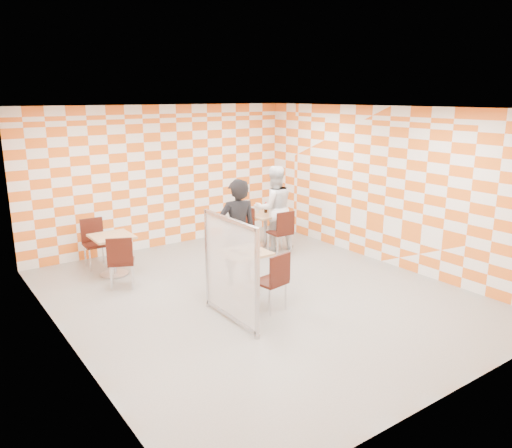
{
  "coord_description": "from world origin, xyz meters",
  "views": [
    {
      "loc": [
        -4.45,
        -6.22,
        3.18
      ],
      "look_at": [
        0.1,
        0.2,
        1.15
      ],
      "focal_mm": 35.0,
      "sensor_mm": 36.0,
      "label": 1
    }
  ],
  "objects_px": {
    "second_table": "(265,225)",
    "man_dark": "(237,232)",
    "chair_second_front": "(282,229)",
    "chair_second_side": "(244,226)",
    "soda_bottle": "(266,208)",
    "empty_table": "(113,248)",
    "chair_empty_far": "(94,239)",
    "partition": "(231,270)",
    "man_white": "(274,208)",
    "sport_bottle": "(258,209)",
    "main_table": "(245,266)",
    "chair_empty_near": "(121,258)",
    "chair_main_front": "(275,277)"
  },
  "relations": [
    {
      "from": "chair_second_side",
      "to": "soda_bottle",
      "type": "bearing_deg",
      "value": -2.5
    },
    {
      "from": "chair_empty_near",
      "to": "chair_empty_far",
      "type": "relative_size",
      "value": 1.0
    },
    {
      "from": "chair_main_front",
      "to": "partition",
      "type": "relative_size",
      "value": 0.6
    },
    {
      "from": "man_dark",
      "to": "sport_bottle",
      "type": "height_order",
      "value": "man_dark"
    },
    {
      "from": "second_table",
      "to": "chair_main_front",
      "type": "distance_m",
      "value": 3.28
    },
    {
      "from": "second_table",
      "to": "man_dark",
      "type": "relative_size",
      "value": 0.41
    },
    {
      "from": "soda_bottle",
      "to": "sport_bottle",
      "type": "bearing_deg",
      "value": 155.77
    },
    {
      "from": "main_table",
      "to": "chair_empty_near",
      "type": "bearing_deg",
      "value": 137.23
    },
    {
      "from": "chair_second_side",
      "to": "partition",
      "type": "relative_size",
      "value": 0.6
    },
    {
      "from": "chair_empty_near",
      "to": "main_table",
      "type": "bearing_deg",
      "value": -42.77
    },
    {
      "from": "second_table",
      "to": "chair_empty_near",
      "type": "distance_m",
      "value": 3.42
    },
    {
      "from": "chair_main_front",
      "to": "sport_bottle",
      "type": "height_order",
      "value": "sport_bottle"
    },
    {
      "from": "empty_table",
      "to": "chair_empty_near",
      "type": "bearing_deg",
      "value": -99.72
    },
    {
      "from": "chair_second_side",
      "to": "chair_empty_far",
      "type": "bearing_deg",
      "value": 163.94
    },
    {
      "from": "chair_second_side",
      "to": "chair_empty_far",
      "type": "relative_size",
      "value": 1.0
    },
    {
      "from": "man_dark",
      "to": "soda_bottle",
      "type": "height_order",
      "value": "man_dark"
    },
    {
      "from": "second_table",
      "to": "soda_bottle",
      "type": "relative_size",
      "value": 3.26
    },
    {
      "from": "chair_main_front",
      "to": "chair_second_front",
      "type": "height_order",
      "value": "same"
    },
    {
      "from": "partition",
      "to": "man_dark",
      "type": "relative_size",
      "value": 0.84
    },
    {
      "from": "chair_main_front",
      "to": "empty_table",
      "type": "bearing_deg",
      "value": 115.72
    },
    {
      "from": "main_table",
      "to": "chair_second_side",
      "type": "distance_m",
      "value": 2.43
    },
    {
      "from": "empty_table",
      "to": "soda_bottle",
      "type": "height_order",
      "value": "soda_bottle"
    },
    {
      "from": "man_dark",
      "to": "soda_bottle",
      "type": "bearing_deg",
      "value": -125.89
    },
    {
      "from": "sport_bottle",
      "to": "soda_bottle",
      "type": "relative_size",
      "value": 0.87
    },
    {
      "from": "chair_second_side",
      "to": "chair_second_front",
      "type": "bearing_deg",
      "value": -55.46
    },
    {
      "from": "chair_second_front",
      "to": "soda_bottle",
      "type": "relative_size",
      "value": 4.02
    },
    {
      "from": "main_table",
      "to": "second_table",
      "type": "distance_m",
      "value": 2.67
    },
    {
      "from": "empty_table",
      "to": "chair_second_front",
      "type": "bearing_deg",
      "value": -14.58
    },
    {
      "from": "second_table",
      "to": "chair_second_side",
      "type": "xyz_separation_m",
      "value": [
        -0.5,
        0.09,
        0.04
      ]
    },
    {
      "from": "chair_second_front",
      "to": "man_dark",
      "type": "xyz_separation_m",
      "value": [
        -1.63,
        -0.82,
        0.38
      ]
    },
    {
      "from": "empty_table",
      "to": "chair_second_front",
      "type": "relative_size",
      "value": 0.81
    },
    {
      "from": "chair_main_front",
      "to": "soda_bottle",
      "type": "distance_m",
      "value": 3.39
    },
    {
      "from": "chair_second_side",
      "to": "soda_bottle",
      "type": "distance_m",
      "value": 0.64
    },
    {
      "from": "chair_second_side",
      "to": "chair_empty_far",
      "type": "height_order",
      "value": "same"
    },
    {
      "from": "man_dark",
      "to": "partition",
      "type": "bearing_deg",
      "value": 65.79
    },
    {
      "from": "chair_empty_near",
      "to": "sport_bottle",
      "type": "relative_size",
      "value": 4.62
    },
    {
      "from": "second_table",
      "to": "man_dark",
      "type": "distance_m",
      "value": 2.21
    },
    {
      "from": "chair_second_front",
      "to": "chair_second_side",
      "type": "distance_m",
      "value": 0.85
    },
    {
      "from": "second_table",
      "to": "chair_empty_far",
      "type": "relative_size",
      "value": 0.81
    },
    {
      "from": "main_table",
      "to": "chair_second_front",
      "type": "xyz_separation_m",
      "value": [
        1.82,
        1.33,
        0.04
      ]
    },
    {
      "from": "partition",
      "to": "man_dark",
      "type": "xyz_separation_m",
      "value": [
        0.91,
        1.21,
        0.13
      ]
    },
    {
      "from": "chair_empty_near",
      "to": "empty_table",
      "type": "bearing_deg",
      "value": 80.28
    },
    {
      "from": "second_table",
      "to": "man_dark",
      "type": "xyz_separation_m",
      "value": [
        -1.64,
        -1.42,
        0.41
      ]
    },
    {
      "from": "man_white",
      "to": "empty_table",
      "type": "bearing_deg",
      "value": 10.06
    },
    {
      "from": "soda_bottle",
      "to": "man_white",
      "type": "bearing_deg",
      "value": -81.15
    },
    {
      "from": "chair_main_front",
      "to": "man_dark",
      "type": "xyz_separation_m",
      "value": [
        0.19,
        1.3,
        0.38
      ]
    },
    {
      "from": "empty_table",
      "to": "chair_second_side",
      "type": "xyz_separation_m",
      "value": [
        2.76,
        -0.14,
        0.04
      ]
    },
    {
      "from": "empty_table",
      "to": "man_white",
      "type": "height_order",
      "value": "man_white"
    },
    {
      "from": "empty_table",
      "to": "chair_second_side",
      "type": "height_order",
      "value": "chair_second_side"
    },
    {
      "from": "chair_main_front",
      "to": "chair_empty_far",
      "type": "bearing_deg",
      "value": 112.89
    }
  ]
}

